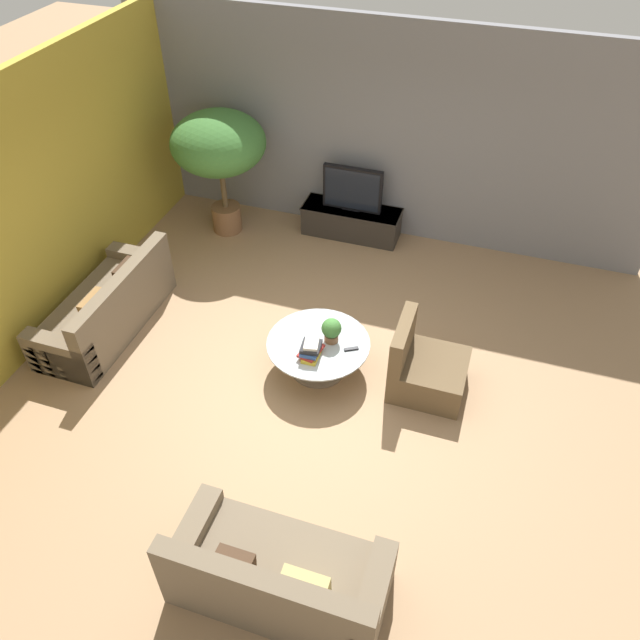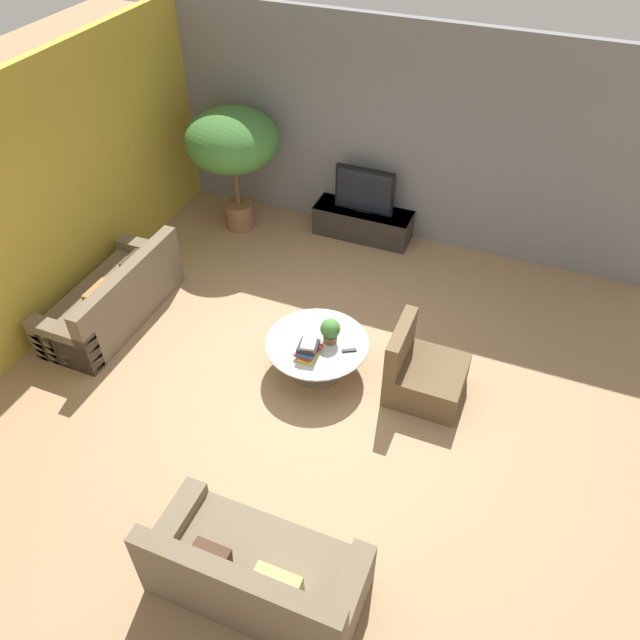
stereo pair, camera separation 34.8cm
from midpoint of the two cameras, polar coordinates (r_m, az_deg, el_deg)
The scene contains 13 objects.
ground_plane at distance 7.17m, azimuth -0.14°, elevation -5.08°, with size 24.00×24.00×0.00m, color #9E7A56.
back_wall_stone at distance 8.84m, azimuth 8.19°, elevation 16.39°, with size 7.40×0.12×3.00m, color slate.
side_wall_left at distance 7.91m, azimuth -22.38°, elevation 10.37°, with size 0.12×7.40×3.00m, color gold.
media_console at distance 9.25m, azimuth 5.03°, elevation 8.87°, with size 1.44×0.50×0.44m.
television at distance 8.98m, azimuth 5.23°, elevation 11.70°, with size 0.85×0.13×0.65m.
coffee_table at distance 7.03m, azimuth 1.14°, elevation -2.79°, with size 1.16×1.16×0.42m.
couch_by_wall at distance 8.06m, azimuth -17.14°, elevation 1.76°, with size 0.84×1.95×0.84m.
couch_near_entry at distance 5.51m, azimuth -3.99°, elevation -22.19°, with size 1.77×0.84×0.84m.
armchair_wicker at distance 6.93m, azimuth 10.75°, elevation -4.90°, with size 0.80×0.76×0.86m.
potted_palm_tall at distance 8.96m, azimuth -6.86°, elevation 15.68°, with size 1.31×1.31×1.81m.
potted_plant_tabletop at distance 6.86m, azimuth 2.40°, elevation -0.97°, with size 0.22×0.22×0.30m.
book_stack at distance 6.74m, azimuth 0.42°, elevation -2.71°, with size 0.24×0.33×0.19m.
remote_black at distance 6.86m, azimuth 4.14°, elevation -2.81°, with size 0.04×0.16×0.02m, color black.
Camera 2 is at (2.03, -4.48, 5.22)m, focal length 35.00 mm.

